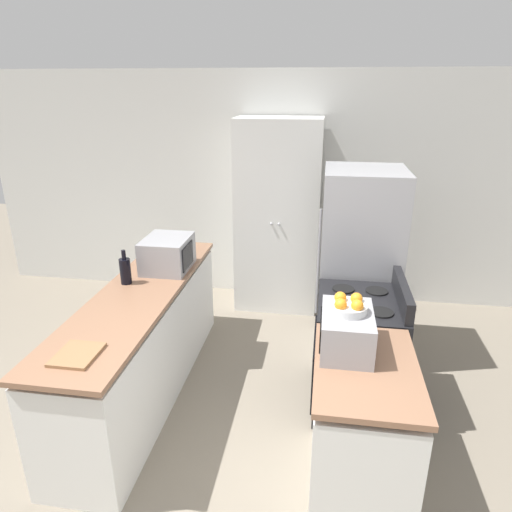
# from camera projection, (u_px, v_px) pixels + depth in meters

# --- Properties ---
(wall_back) EXTENTS (7.00, 0.06, 2.60)m
(wall_back) POSITION_uv_depth(u_px,v_px,m) (277.00, 189.00, 5.28)
(wall_back) COLOR silver
(wall_back) RESTS_ON ground_plane
(counter_left) EXTENTS (0.60, 2.44, 0.91)m
(counter_left) POSITION_uv_depth(u_px,v_px,m) (143.00, 344.00, 3.73)
(counter_left) COLOR silver
(counter_left) RESTS_ON ground_plane
(counter_right) EXTENTS (0.60, 0.92, 0.91)m
(counter_right) POSITION_uv_depth(u_px,v_px,m) (360.00, 432.00, 2.79)
(counter_right) COLOR silver
(counter_right) RESTS_ON ground_plane
(pantry_cabinet) EXTENTS (0.91, 0.58, 2.12)m
(pantry_cabinet) POSITION_uv_depth(u_px,v_px,m) (278.00, 217.00, 5.05)
(pantry_cabinet) COLOR silver
(pantry_cabinet) RESTS_ON ground_plane
(stove) EXTENTS (0.66, 0.75, 1.07)m
(stove) POSITION_uv_depth(u_px,v_px,m) (357.00, 352.00, 3.57)
(stove) COLOR black
(stove) RESTS_ON ground_plane
(refrigerator) EXTENTS (0.72, 0.73, 1.77)m
(refrigerator) POSITION_uv_depth(u_px,v_px,m) (359.00, 266.00, 4.14)
(refrigerator) COLOR #A3A3A8
(refrigerator) RESTS_ON ground_plane
(microwave) EXTENTS (0.39, 0.46, 0.28)m
(microwave) POSITION_uv_depth(u_px,v_px,m) (168.00, 253.00, 3.96)
(microwave) COLOR #939399
(microwave) RESTS_ON counter_left
(wine_bottle) EXTENTS (0.09, 0.09, 0.29)m
(wine_bottle) POSITION_uv_depth(u_px,v_px,m) (125.00, 270.00, 3.67)
(wine_bottle) COLOR black
(wine_bottle) RESTS_ON counter_left
(toaster_oven) EXTENTS (0.31, 0.46, 0.25)m
(toaster_oven) POSITION_uv_depth(u_px,v_px,m) (346.00, 331.00, 2.75)
(toaster_oven) COLOR #939399
(toaster_oven) RESTS_ON counter_right
(fruit_bowl) EXTENTS (0.23, 0.23, 0.10)m
(fruit_bowl) POSITION_uv_depth(u_px,v_px,m) (348.00, 306.00, 2.70)
(fruit_bowl) COLOR silver
(fruit_bowl) RESTS_ON toaster_oven
(cutting_board) EXTENTS (0.24, 0.28, 0.02)m
(cutting_board) POSITION_uv_depth(u_px,v_px,m) (77.00, 355.00, 2.71)
(cutting_board) COLOR #8E6642
(cutting_board) RESTS_ON counter_left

